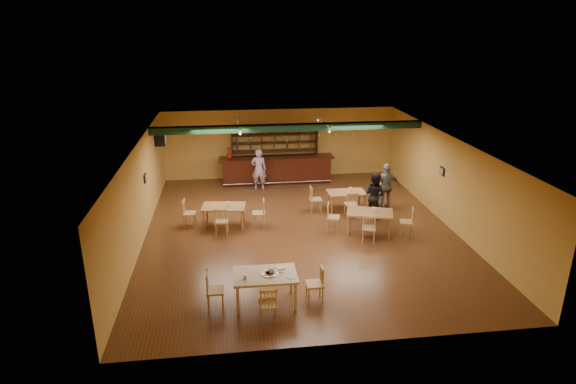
{
  "coord_description": "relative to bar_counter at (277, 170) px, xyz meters",
  "views": [
    {
      "loc": [
        -2.25,
        -14.38,
        6.48
      ],
      "look_at": [
        -0.32,
        0.6,
        1.15
      ],
      "focal_mm": 29.95,
      "sensor_mm": 36.0,
      "label": 1
    }
  ],
  "objects": [
    {
      "name": "track_rail_right",
      "position": [
        1.63,
        -1.75,
        2.38
      ],
      "size": [
        0.05,
        2.5,
        0.05
      ],
      "primitive_type": "cube",
      "color": "silver",
      "rests_on": "ceiling"
    },
    {
      "name": "picture_right",
      "position": [
        5.2,
        -4.65,
        1.14
      ],
      "size": [
        0.04,
        0.34,
        0.28
      ],
      "primitive_type": "cube",
      "color": "black",
      "rests_on": "wall_right"
    },
    {
      "name": "back_bar_hutch",
      "position": [
        0.0,
        0.63,
        0.57
      ],
      "size": [
        3.74,
        0.4,
        2.28
      ],
      "primitive_type": "cube",
      "color": "black",
      "rests_on": "ground"
    },
    {
      "name": "napkin_stack",
      "position": [
        -0.89,
        -9.17,
        0.26
      ],
      "size": [
        0.23,
        0.2,
        0.03
      ],
      "primitive_type": "cube",
      "rotation": [
        0.0,
        0.0,
        0.29
      ],
      "color": "white",
      "rests_on": "near_table"
    },
    {
      "name": "bar_counter",
      "position": [
        0.0,
        0.0,
        0.0
      ],
      "size": [
        4.84,
        0.85,
        1.13
      ],
      "primitive_type": "cube",
      "color": "black",
      "rests_on": "ground"
    },
    {
      "name": "patron_right_b",
      "position": [
        3.64,
        -3.6,
        0.29
      ],
      "size": [
        1.01,
        0.43,
        1.72
      ],
      "primitive_type": "imported",
      "rotation": [
        0.0,
        0.0,
        3.15
      ],
      "color": "slate",
      "rests_on": "ground"
    },
    {
      "name": "track_rail_left",
      "position": [
        -1.57,
        -1.75,
        2.38
      ],
      "size": [
        0.05,
        2.5,
        0.05
      ],
      "primitive_type": "cube",
      "color": "silver",
      "rests_on": "ceiling"
    },
    {
      "name": "poinsettia",
      "position": [
        -1.97,
        0.0,
        0.8
      ],
      "size": [
        0.34,
        0.34,
        0.47
      ],
      "primitive_type": "imported",
      "rotation": [
        0.0,
        0.0,
        0.35
      ],
      "color": "#AC220F",
      "rests_on": "bar_counter"
    },
    {
      "name": "side_plate",
      "position": [
        -0.67,
        -9.6,
        0.25
      ],
      "size": [
        0.22,
        0.22,
        0.01
      ],
      "primitive_type": "cylinder",
      "rotation": [
        0.0,
        0.0,
        -0.0
      ],
      "color": "white",
      "rests_on": "near_table"
    },
    {
      "name": "patron_right_a",
      "position": [
        2.98,
        -4.28,
        0.24
      ],
      "size": [
        0.97,
        0.98,
        1.6
      ],
      "primitive_type": "imported",
      "rotation": [
        0.0,
        0.0,
        2.31
      ],
      "color": "black",
      "rests_on": "ground"
    },
    {
      "name": "near_table",
      "position": [
        -1.26,
        -9.38,
        -0.16
      ],
      "size": [
        1.52,
        0.98,
        0.81
      ],
      "primitive_type": "cube",
      "rotation": [
        0.0,
        0.0,
        -0.0
      ],
      "color": "#CFB28B",
      "rests_on": "ground"
    },
    {
      "name": "dining_table_d",
      "position": [
        2.44,
        -5.6,
        -0.2
      ],
      "size": [
        1.65,
        1.27,
        0.73
      ],
      "primitive_type": "cube",
      "rotation": [
        0.0,
        0.0,
        -0.3
      ],
      "color": "olive",
      "rests_on": "ground"
    },
    {
      "name": "parmesan_shaker",
      "position": [
        -1.75,
        -9.55,
        0.3
      ],
      "size": [
        0.07,
        0.07,
        0.11
      ],
      "primitive_type": "cylinder",
      "rotation": [
        0.0,
        0.0,
        -0.0
      ],
      "color": "#EAE5C6",
      "rests_on": "near_table"
    },
    {
      "name": "ac_unit",
      "position": [
        -4.57,
        -0.95,
        1.79
      ],
      "size": [
        0.34,
        0.7,
        0.48
      ],
      "primitive_type": "cube",
      "color": "silver",
      "rests_on": "wall_left"
    },
    {
      "name": "floor",
      "position": [
        0.23,
        -5.15,
        -0.56
      ],
      "size": [
        12.0,
        12.0,
        0.0
      ],
      "primitive_type": "plane",
      "color": "#533117",
      "rests_on": "ground"
    },
    {
      "name": "dining_table_b",
      "position": [
        2.18,
        -3.48,
        -0.22
      ],
      "size": [
        1.38,
        0.85,
        0.68
      ],
      "primitive_type": "cube",
      "rotation": [
        0.0,
        0.0,
        0.02
      ],
      "color": "olive",
      "rests_on": "ground"
    },
    {
      "name": "dining_table_a",
      "position": [
        -2.24,
        -4.45,
        -0.21
      ],
      "size": [
        1.52,
        1.02,
        0.71
      ],
      "primitive_type": "cube",
      "rotation": [
        0.0,
        0.0,
        -0.12
      ],
      "color": "olive",
      "rests_on": "ground"
    },
    {
      "name": "pizza_tray",
      "position": [
        -1.16,
        -9.38,
        0.25
      ],
      "size": [
        0.52,
        0.52,
        0.01
      ],
      "primitive_type": "cylinder",
      "rotation": [
        0.0,
        0.0,
        0.4
      ],
      "color": "silver",
      "rests_on": "near_table"
    },
    {
      "name": "pizza_server",
      "position": [
        -0.99,
        -9.33,
        0.26
      ],
      "size": [
        0.33,
        0.2,
        0.0
      ],
      "primitive_type": "cube",
      "rotation": [
        0.0,
        0.0,
        -0.36
      ],
      "color": "silver",
      "rests_on": "pizza_tray"
    },
    {
      "name": "ceiling_beam",
      "position": [
        0.23,
        -2.35,
        2.31
      ],
      "size": [
        10.0,
        0.3,
        0.25
      ],
      "primitive_type": "cube",
      "color": "black",
      "rests_on": "ceiling"
    },
    {
      "name": "picture_left",
      "position": [
        -4.74,
        -4.15,
        1.14
      ],
      "size": [
        0.04,
        0.34,
        0.28
      ],
      "primitive_type": "cube",
      "color": "black",
      "rests_on": "wall_left"
    },
    {
      "name": "patron_bar",
      "position": [
        -0.81,
        -0.83,
        0.29
      ],
      "size": [
        0.67,
        0.48,
        1.71
      ],
      "primitive_type": "imported",
      "rotation": [
        0.0,
        0.0,
        3.02
      ],
      "color": "purple",
      "rests_on": "ground"
    }
  ]
}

